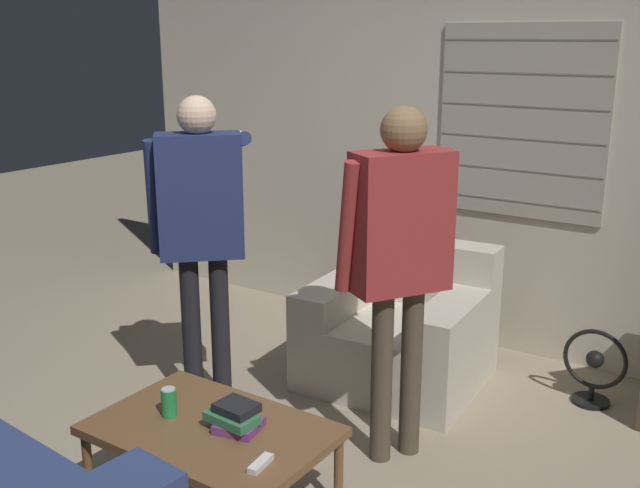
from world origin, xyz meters
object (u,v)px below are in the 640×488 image
at_px(spare_remote, 261,464).
at_px(floor_fan, 594,367).
at_px(person_right_standing, 399,243).
at_px(book_stack, 236,418).
at_px(person_left_standing, 201,215).
at_px(armchair_beige, 400,329).
at_px(coffee_table, 211,434).
at_px(soda_can, 169,402).

distance_m(spare_remote, floor_fan, 2.11).
height_order(person_right_standing, floor_fan, person_right_standing).
height_order(book_stack, floor_fan, book_stack).
bearing_deg(person_left_standing, armchair_beige, 7.08).
xyz_separation_m(book_stack, floor_fan, (0.98, 1.82, -0.22)).
xyz_separation_m(coffee_table, person_left_standing, (-0.65, 0.69, 0.71)).
xyz_separation_m(spare_remote, floor_fan, (0.73, 1.97, -0.18)).
distance_m(armchair_beige, person_left_standing, 1.35).
distance_m(coffee_table, floor_fan, 2.15).
relative_size(coffee_table, soda_can, 7.74).
xyz_separation_m(coffee_table, person_right_standing, (0.43, 0.80, 0.70)).
xyz_separation_m(coffee_table, book_stack, (0.10, 0.04, 0.09)).
bearing_deg(soda_can, floor_fan, 55.57).
bearing_deg(person_right_standing, spare_remote, -152.65).
distance_m(book_stack, spare_remote, 0.30).
height_order(armchair_beige, spare_remote, armchair_beige).
height_order(armchair_beige, book_stack, armchair_beige).
height_order(book_stack, soda_can, soda_can).
height_order(person_right_standing, book_stack, person_right_standing).
height_order(person_left_standing, floor_fan, person_left_standing).
height_order(armchair_beige, soda_can, armchair_beige).
bearing_deg(floor_fan, book_stack, -118.40).
relative_size(coffee_table, person_left_standing, 0.59).
bearing_deg(coffee_table, armchair_beige, 87.79).
distance_m(armchair_beige, spare_remote, 1.70).
relative_size(person_left_standing, person_right_standing, 1.00).
height_order(coffee_table, floor_fan, floor_fan).
height_order(book_stack, spare_remote, book_stack).
bearing_deg(spare_remote, person_right_standing, 78.82).
xyz_separation_m(person_left_standing, book_stack, (0.75, -0.65, -0.62)).
relative_size(person_left_standing, soda_can, 13.16).
distance_m(coffee_table, person_left_standing, 1.19).
bearing_deg(book_stack, floor_fan, 61.60).
bearing_deg(coffee_table, floor_fan, 59.71).
bearing_deg(book_stack, coffee_table, -158.66).
height_order(coffee_table, person_right_standing, person_right_standing).
relative_size(armchair_beige, person_left_standing, 0.60).
relative_size(armchair_beige, coffee_table, 1.02).
height_order(person_left_standing, person_right_standing, person_left_standing).
distance_m(book_stack, soda_can, 0.32).
bearing_deg(floor_fan, soda_can, -124.43).
relative_size(coffee_table, person_right_standing, 0.59).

